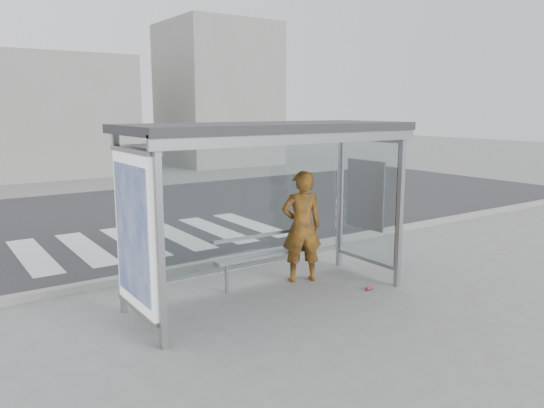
{
  "coord_description": "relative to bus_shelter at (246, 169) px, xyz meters",
  "views": [
    {
      "loc": [
        -4.28,
        -6.3,
        2.83
      ],
      "look_at": [
        0.18,
        0.2,
        1.4
      ],
      "focal_mm": 35.0,
      "sensor_mm": 36.0,
      "label": 1
    }
  ],
  "objects": [
    {
      "name": "bus_shelter",
      "position": [
        0.0,
        0.0,
        0.0
      ],
      "size": [
        4.25,
        1.65,
        2.62
      ],
      "color": "gray",
      "rests_on": "ground"
    },
    {
      "name": "curb",
      "position": [
        0.37,
        1.89,
        -1.92
      ],
      "size": [
        30.0,
        0.18,
        0.12
      ],
      "primitive_type": "cube",
      "color": "gray",
      "rests_on": "ground"
    },
    {
      "name": "person",
      "position": [
        1.27,
        0.33,
        -1.06
      ],
      "size": [
        0.79,
        0.66,
        1.84
      ],
      "primitive_type": "imported",
      "rotation": [
        0.0,
        0.0,
        2.76
      ],
      "color": "orange",
      "rests_on": "ground"
    },
    {
      "name": "building_center",
      "position": [
        0.37,
        17.94,
        0.52
      ],
      "size": [
        8.0,
        5.0,
        5.0
      ],
      "primitive_type": "cube",
      "color": "gray",
      "rests_on": "ground"
    },
    {
      "name": "crosswalk",
      "position": [
        0.37,
        4.44,
        -1.98
      ],
      "size": [
        5.55,
        3.0,
        0.0
      ],
      "color": "silver",
      "rests_on": "ground"
    },
    {
      "name": "road",
      "position": [
        0.37,
        6.94,
        -1.98
      ],
      "size": [
        30.0,
        10.0,
        0.01
      ],
      "primitive_type": "cube",
      "color": "#2D2D30",
      "rests_on": "ground"
    },
    {
      "name": "bench",
      "position": [
        0.58,
        0.52,
        -1.49
      ],
      "size": [
        1.61,
        0.21,
        0.83
      ],
      "color": "gray",
      "rests_on": "ground"
    },
    {
      "name": "building_right",
      "position": [
        9.37,
        17.94,
        1.52
      ],
      "size": [
        5.0,
        5.0,
        7.0
      ],
      "primitive_type": "cube",
      "color": "gray",
      "rests_on": "ground"
    },
    {
      "name": "ground",
      "position": [
        0.37,
        -0.06,
        -1.98
      ],
      "size": [
        80.0,
        80.0,
        0.0
      ],
      "primitive_type": "plane",
      "color": "slate",
      "rests_on": "ground"
    },
    {
      "name": "soda_can",
      "position": [
        1.86,
        -0.66,
        -1.95
      ],
      "size": [
        0.12,
        0.08,
        0.07
      ],
      "primitive_type": "cylinder",
      "rotation": [
        0.0,
        1.57,
        0.09
      ],
      "color": "#C83B6C",
      "rests_on": "ground"
    }
  ]
}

